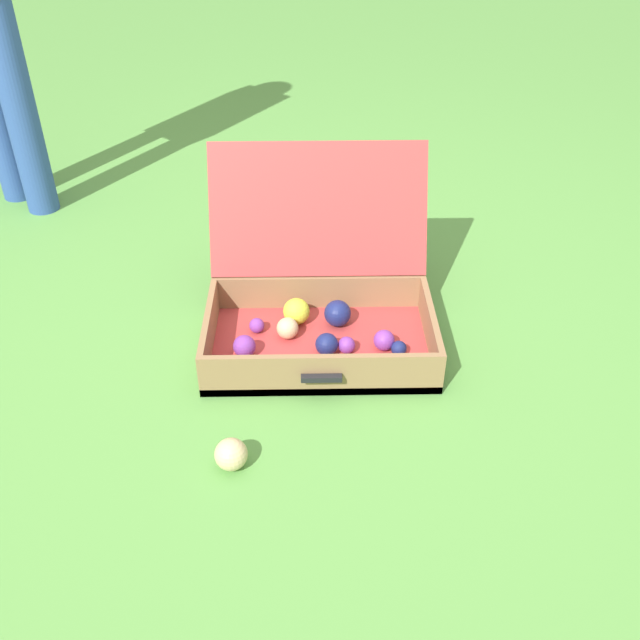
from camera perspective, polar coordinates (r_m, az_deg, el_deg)
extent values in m
plane|color=#569342|center=(2.12, -2.59, -2.55)|extent=(16.00, 16.00, 0.00)
cube|color=#B23838|center=(2.12, 0.00, -2.13)|extent=(0.66, 0.41, 0.03)
cube|color=olive|center=(2.10, -8.84, -1.06)|extent=(0.02, 0.41, 0.13)
cube|color=olive|center=(2.11, 8.80, -0.87)|extent=(0.02, 0.41, 0.13)
cube|color=olive|center=(1.93, 0.11, -4.43)|extent=(0.63, 0.02, 0.13)
cube|color=olive|center=(2.24, -0.09, 2.00)|extent=(0.63, 0.02, 0.13)
cube|color=#B23838|center=(2.20, -0.14, 8.82)|extent=(0.66, 0.20, 0.37)
cube|color=black|center=(1.91, 0.12, -4.67)|extent=(0.11, 0.02, 0.02)
sphere|color=navy|center=(2.05, 0.54, -1.95)|extent=(0.07, 0.07, 0.07)
sphere|color=navy|center=(2.06, 6.31, -2.27)|extent=(0.05, 0.05, 0.05)
sphere|color=navy|center=(2.16, 1.41, 0.54)|extent=(0.08, 0.08, 0.08)
sphere|color=#D1B784|center=(2.12, -2.59, -0.66)|extent=(0.07, 0.07, 0.07)
sphere|color=purple|center=(2.08, 5.14, -1.61)|extent=(0.06, 0.06, 0.06)
sphere|color=purple|center=(2.06, -6.06, -2.09)|extent=(0.07, 0.07, 0.07)
sphere|color=purple|center=(2.06, 2.14, -2.01)|extent=(0.05, 0.05, 0.05)
sphere|color=purple|center=(2.15, -5.07, -0.44)|extent=(0.05, 0.05, 0.05)
sphere|color=#CCDB38|center=(2.17, -1.90, 0.70)|extent=(0.08, 0.08, 0.08)
sphere|color=#D1B784|center=(1.77, -7.11, -10.60)|extent=(0.08, 0.08, 0.08)
cylinder|color=#2D4C93|center=(2.95, -22.93, 15.59)|extent=(0.12, 0.12, 0.85)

